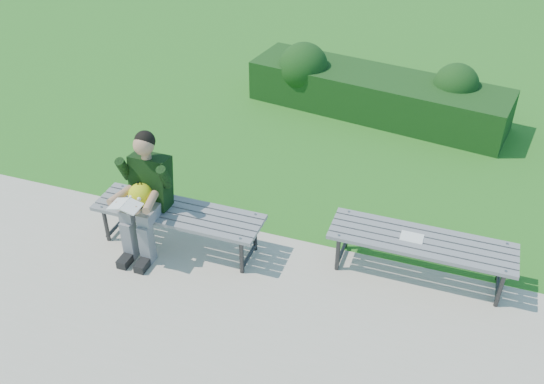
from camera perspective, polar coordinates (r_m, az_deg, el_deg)
name	(u,v)px	position (r m, az deg, el deg)	size (l,w,h in m)	color
ground	(290,240)	(6.64, 1.72, -4.50)	(80.00, 80.00, 0.00)	#1C7615
walkway	(228,359)	(5.47, -4.17, -15.41)	(30.00, 3.50, 0.02)	beige
hedge	(373,90)	(9.16, 9.48, 9.48)	(3.90, 1.54, 0.94)	#194011
bench_left	(178,215)	(6.37, -8.82, -2.17)	(1.80, 0.50, 0.46)	slate
bench_right	(421,244)	(6.11, 13.88, -4.78)	(1.80, 0.50, 0.46)	slate
seated_boy	(145,191)	(6.27, -11.89, 0.10)	(0.56, 0.76, 1.31)	gray
paper_sheet	(412,237)	(6.07, 13.03, -4.18)	(0.22, 0.16, 0.01)	white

